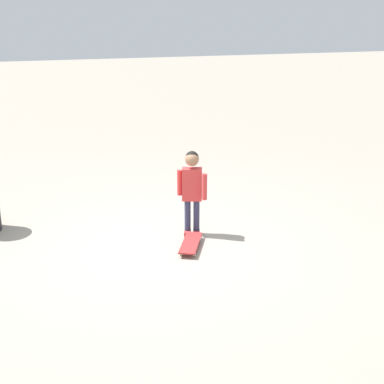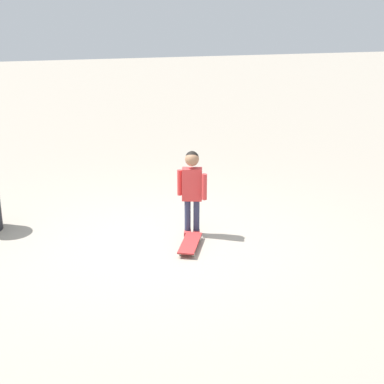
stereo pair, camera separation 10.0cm
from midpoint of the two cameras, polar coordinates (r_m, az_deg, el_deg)
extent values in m
plane|color=#9E9384|center=(6.85, -3.99, -5.31)|extent=(50.00, 50.00, 0.00)
cylinder|color=#2D3351|center=(7.07, 0.04, -2.39)|extent=(0.08, 0.08, 0.42)
cube|color=#B73333|center=(7.12, 0.03, -4.10)|extent=(0.17, 0.13, 0.05)
cylinder|color=#2D3351|center=(7.07, -0.85, -2.38)|extent=(0.08, 0.08, 0.42)
cube|color=#B73333|center=(7.12, -0.86, -4.09)|extent=(0.17, 0.13, 0.05)
cube|color=#D13838|center=(6.94, -0.41, 0.78)|extent=(0.21, 0.27, 0.40)
cylinder|color=#D13838|center=(6.84, 0.85, 0.52)|extent=(0.06, 0.06, 0.32)
cylinder|color=#D13838|center=(7.00, -1.66, 0.94)|extent=(0.06, 0.06, 0.32)
sphere|color=#9E7051|center=(6.85, -0.42, 3.30)|extent=(0.17, 0.17, 0.17)
sphere|color=black|center=(6.86, -0.42, 3.44)|extent=(0.16, 0.16, 0.16)
cube|color=#B22D2D|center=(6.73, -0.56, -5.10)|extent=(0.65, 0.46, 0.02)
cube|color=#B7B7BC|center=(6.53, -0.88, -5.98)|extent=(0.08, 0.11, 0.02)
cube|color=#B7B7BC|center=(6.94, -0.27, -4.49)|extent=(0.08, 0.11, 0.02)
cylinder|color=beige|center=(6.53, -0.22, -6.20)|extent=(0.06, 0.05, 0.06)
cylinder|color=beige|center=(6.55, -1.53, -6.12)|extent=(0.06, 0.05, 0.06)
cylinder|color=beige|center=(6.93, 0.34, -4.70)|extent=(0.06, 0.05, 0.06)
cylinder|color=beige|center=(6.96, -0.88, -4.63)|extent=(0.06, 0.05, 0.06)
camera|label=1|loc=(0.05, -90.41, -0.13)|focal=53.47mm
camera|label=2|loc=(0.05, 89.59, 0.13)|focal=53.47mm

